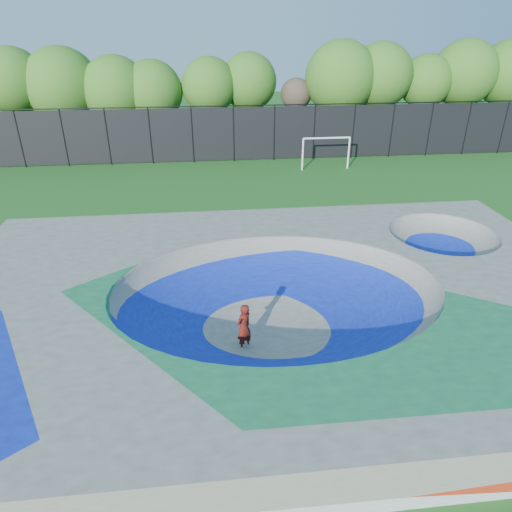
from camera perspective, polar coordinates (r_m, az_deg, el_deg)
The scene contains 7 objects.
ground at distance 15.86m, azimuth 2.54°, elevation -8.39°, with size 120.00×120.00×0.00m, color #1B5417.
skate_deck at distance 15.44m, azimuth 2.60°, elevation -6.12°, with size 22.00×14.00×1.50m, color gray.
skater at distance 14.27m, azimuth -1.54°, elevation -8.89°, with size 0.59×0.39×1.63m, color #AA1F0D.
skateboard at distance 14.75m, azimuth -1.50°, elevation -11.37°, with size 0.78×0.22×0.05m, color black.
soccer_goal at distance 32.93m, azimuth 8.77°, elevation 13.31°, with size 3.41×0.12×2.25m.
fence at distance 34.56m, azimuth -2.80°, elevation 15.13°, with size 48.09×0.09×4.04m.
treeline at distance 39.28m, azimuth -1.91°, elevation 20.91°, with size 53.33×6.74×8.23m.
Camera 1 is at (-2.12, -12.76, 9.17)m, focal length 32.00 mm.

